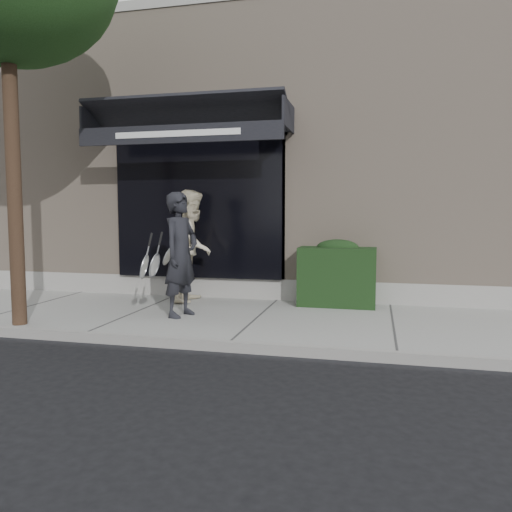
# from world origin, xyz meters

# --- Properties ---
(ground) EXTENTS (80.00, 80.00, 0.00)m
(ground) POSITION_xyz_m (0.00, 0.00, 0.00)
(ground) COLOR black
(ground) RESTS_ON ground
(sidewalk) EXTENTS (20.00, 3.00, 0.12)m
(sidewalk) POSITION_xyz_m (0.00, 0.00, 0.06)
(sidewalk) COLOR gray
(sidewalk) RESTS_ON ground
(curb) EXTENTS (20.00, 0.10, 0.14)m
(curb) POSITION_xyz_m (0.00, -1.55, 0.07)
(curb) COLOR gray
(curb) RESTS_ON ground
(building_facade) EXTENTS (14.30, 8.04, 5.64)m
(building_facade) POSITION_xyz_m (-0.01, 4.96, 2.74)
(building_facade) COLOR tan
(building_facade) RESTS_ON ground
(hedge) EXTENTS (1.30, 0.70, 1.14)m
(hedge) POSITION_xyz_m (1.10, 1.25, 0.66)
(hedge) COLOR black
(hedge) RESTS_ON sidewalk
(pedestrian_front) EXTENTS (0.86, 0.89, 1.91)m
(pedestrian_front) POSITION_xyz_m (-1.16, -0.23, 1.07)
(pedestrian_front) COLOR black
(pedestrian_front) RESTS_ON sidewalk
(pedestrian_back) EXTENTS (0.82, 1.00, 1.99)m
(pedestrian_back) POSITION_xyz_m (-1.46, 1.06, 1.12)
(pedestrian_back) COLOR beige
(pedestrian_back) RESTS_ON sidewalk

